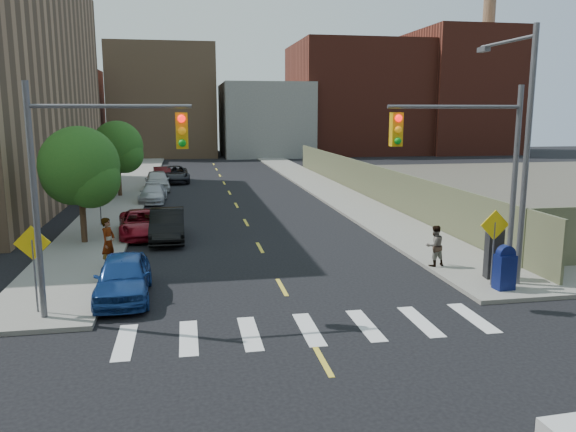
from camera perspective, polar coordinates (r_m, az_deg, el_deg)
name	(u,v)px	position (r m, az deg, el deg)	size (l,w,h in m)	color
ground	(344,399)	(12.89, 5.70, -18.00)	(160.00, 160.00, 0.00)	black
sidewalk_nw	(136,179)	(52.90, -15.20, 3.61)	(3.50, 73.00, 0.15)	gray
sidewalk_ne	(303,176)	(53.84, 1.51, 4.09)	(3.50, 73.00, 0.15)	gray
fence_north	(366,180)	(41.21, 7.89, 3.64)	(0.12, 44.00, 2.50)	#555A3F
gravel_lot	(572,187)	(51.78, 26.89, 2.64)	(36.00, 42.00, 0.06)	#595447
bg_bldg_west	(42,113)	(83.01, -23.75, 9.59)	(14.00, 18.00, 12.00)	#592319
bg_bldg_midwest	(164,102)	(82.91, -12.48, 11.26)	(14.00, 16.00, 15.00)	#8C6B4C
bg_bldg_center	(264,120)	(81.64, -2.45, 9.75)	(12.00, 16.00, 10.00)	gray
bg_bldg_east	(354,99)	(86.63, 6.75, 11.72)	(18.00, 18.00, 16.00)	#592319
bg_bldg_fareast	(460,92)	(90.80, 17.06, 11.92)	(14.00, 16.00, 18.00)	#592319
smokestack	(486,59)	(92.97, 19.50, 14.83)	(1.80, 1.80, 28.00)	#8C6B4C
signal_nw	(88,169)	(17.16, -19.63, 4.53)	(4.59, 0.30, 7.00)	#59595E
signal_ne	(473,162)	(19.27, 18.31, 5.20)	(4.59, 0.30, 7.00)	#59595E
streetlight_ne	(521,139)	(21.13, 22.58, 7.24)	(0.25, 3.70, 9.00)	#59595E
warn_sign_nw	(33,253)	(18.43, -24.48, -3.44)	(1.06, 0.06, 2.83)	#59595E
warn_sign_ne	(494,234)	(20.66, 20.21, -1.70)	(1.06, 0.06, 2.83)	#59595E
warn_sign_midwest	(99,191)	(31.47, -18.62, 2.43)	(1.06, 0.06, 2.83)	#59595E
tree_west_near	(80,171)	(27.46, -20.37, 4.32)	(3.66, 3.64, 5.52)	#332114
tree_west_far	(118,149)	(42.26, -16.92, 6.49)	(3.66, 3.64, 5.52)	#332114
parked_car_blue	(123,277)	(19.53, -16.39, -5.96)	(1.75, 4.34, 1.48)	navy
parked_car_black	(167,225)	(27.70, -12.16, -0.90)	(1.60, 4.60, 1.52)	black
parked_car_red	(142,224)	(28.91, -14.66, -0.75)	(2.16, 4.68, 1.30)	maroon
parked_car_silver	(153,193)	(39.63, -13.53, 2.24)	(1.71, 4.21, 1.22)	#B6B8BF
parked_car_white	(157,181)	(45.51, -13.15, 3.53)	(1.87, 4.65, 1.59)	silver
parked_car_maroon	(162,175)	(50.44, -12.66, 4.09)	(1.45, 4.16, 1.37)	#420D0F
parked_car_grey	(175,174)	(50.46, -11.41, 4.18)	(2.37, 5.14, 1.43)	black
mailbox	(505,268)	(20.59, 21.15, -4.94)	(0.67, 0.53, 1.54)	#0D1750
payphone	(494,253)	(21.77, 20.16, -3.58)	(0.55, 0.45, 1.85)	black
pedestrian_west	(108,242)	(22.97, -17.79, -2.57)	(0.71, 0.47, 1.96)	gray
pedestrian_east	(435,246)	(22.79, 14.68, -2.94)	(0.79, 0.62, 1.62)	gray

